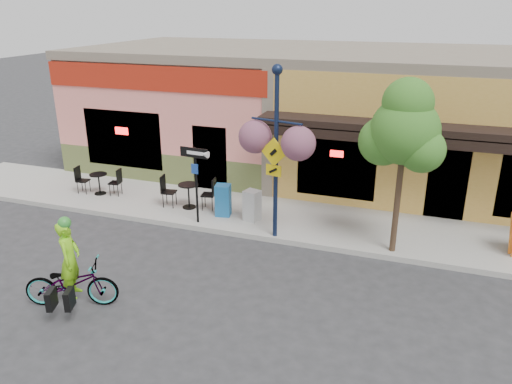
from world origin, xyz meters
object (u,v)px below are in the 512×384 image
(building, at_px, (326,110))
(lamp_post, at_px, (276,155))
(street_tree, at_px, (401,168))
(cyclist_rider, at_px, (71,270))
(newspaper_box_blue, at_px, (223,200))
(one_way_sign, at_px, (196,186))
(newspaper_box_grey, at_px, (252,205))
(bicycle, at_px, (71,283))

(building, height_order, lamp_post, lamp_post)
(lamp_post, relative_size, street_tree, 1.03)
(lamp_post, bearing_deg, cyclist_rider, -112.33)
(building, distance_m, cyclist_rider, 11.67)
(cyclist_rider, xyz_separation_m, lamp_post, (3.08, 4.35, 1.58))
(newspaper_box_blue, bearing_deg, one_way_sign, -135.60)
(lamp_post, relative_size, newspaper_box_blue, 4.78)
(newspaper_box_grey, bearing_deg, building, 98.18)
(street_tree, bearing_deg, building, 115.48)
(cyclist_rider, bearing_deg, newspaper_box_grey, -42.76)
(one_way_sign, relative_size, newspaper_box_grey, 2.46)
(building, relative_size, newspaper_box_blue, 19.17)
(lamp_post, distance_m, newspaper_box_grey, 2.19)
(cyclist_rider, relative_size, one_way_sign, 0.76)
(one_way_sign, bearing_deg, newspaper_box_grey, 29.81)
(one_way_sign, distance_m, street_tree, 5.53)
(lamp_post, xyz_separation_m, street_tree, (3.07, 0.16, -0.07))
(newspaper_box_blue, xyz_separation_m, newspaper_box_grey, (0.92, -0.05, -0.02))
(cyclist_rider, height_order, street_tree, street_tree)
(lamp_post, height_order, street_tree, lamp_post)
(newspaper_box_blue, bearing_deg, building, 63.63)
(lamp_post, relative_size, newspaper_box_grey, 5.05)
(cyclist_rider, distance_m, street_tree, 7.77)
(bicycle, height_order, newspaper_box_blue, newspaper_box_blue)
(one_way_sign, bearing_deg, building, 76.84)
(bicycle, distance_m, newspaper_box_grey, 5.58)
(building, relative_size, bicycle, 9.31)
(bicycle, distance_m, street_tree, 7.88)
(lamp_post, height_order, newspaper_box_blue, lamp_post)
(one_way_sign, distance_m, newspaper_box_blue, 1.07)
(one_way_sign, bearing_deg, lamp_post, 2.07)
(building, xyz_separation_m, lamp_post, (0.12, -6.85, 0.17))
(street_tree, bearing_deg, newspaper_box_blue, 172.19)
(cyclist_rider, xyz_separation_m, one_way_sign, (0.73, 4.48, 0.42))
(building, xyz_separation_m, street_tree, (3.19, -6.69, 0.10))
(bicycle, xyz_separation_m, cyclist_rider, (0.05, 0.00, 0.33))
(one_way_sign, relative_size, street_tree, 0.50)
(building, distance_m, lamp_post, 6.85)
(newspaper_box_blue, height_order, street_tree, street_tree)
(bicycle, height_order, cyclist_rider, cyclist_rider)
(one_way_sign, height_order, newspaper_box_grey, one_way_sign)
(building, bearing_deg, cyclist_rider, -104.82)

